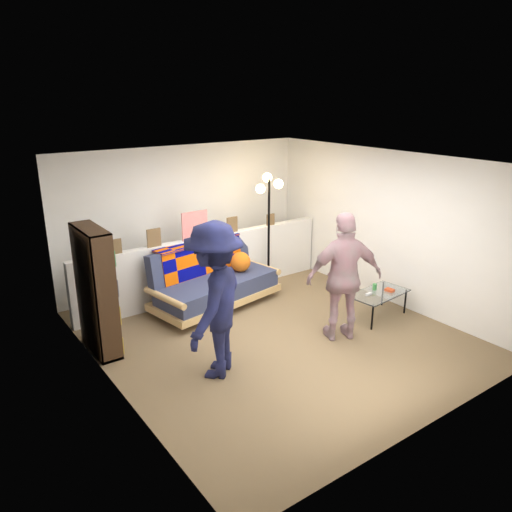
{
  "coord_description": "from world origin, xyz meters",
  "views": [
    {
      "loc": [
        -3.84,
        -4.96,
        3.23
      ],
      "look_at": [
        0.0,
        0.4,
        1.05
      ],
      "focal_mm": 35.0,
      "sensor_mm": 36.0,
      "label": 1
    }
  ],
  "objects_px": {
    "person_left": "(215,301)",
    "floor_lamp": "(269,208)",
    "person_right": "(344,277)",
    "bookshelf": "(96,295)",
    "futon_sofa": "(214,280)",
    "coffee_table": "(379,294)"
  },
  "relations": [
    {
      "from": "floor_lamp",
      "to": "person_right",
      "type": "bearing_deg",
      "value": -99.65
    },
    {
      "from": "futon_sofa",
      "to": "coffee_table",
      "type": "bearing_deg",
      "value": -45.69
    },
    {
      "from": "floor_lamp",
      "to": "futon_sofa",
      "type": "bearing_deg",
      "value": -170.57
    },
    {
      "from": "person_right",
      "to": "bookshelf",
      "type": "bearing_deg",
      "value": -4.95
    },
    {
      "from": "bookshelf",
      "to": "person_right",
      "type": "xyz_separation_m",
      "value": [
        2.81,
        -1.58,
        0.11
      ]
    },
    {
      "from": "coffee_table",
      "to": "person_left",
      "type": "bearing_deg",
      "value": 178.6
    },
    {
      "from": "floor_lamp",
      "to": "person_right",
      "type": "distance_m",
      "value": 2.26
    },
    {
      "from": "person_left",
      "to": "person_right",
      "type": "bearing_deg",
      "value": 133.14
    },
    {
      "from": "floor_lamp",
      "to": "person_right",
      "type": "xyz_separation_m",
      "value": [
        -0.37,
        -2.17,
        -0.5
      ]
    },
    {
      "from": "person_left",
      "to": "person_right",
      "type": "xyz_separation_m",
      "value": [
        1.87,
        -0.23,
        -0.05
      ]
    },
    {
      "from": "bookshelf",
      "to": "coffee_table",
      "type": "height_order",
      "value": "bookshelf"
    },
    {
      "from": "bookshelf",
      "to": "person_left",
      "type": "relative_size",
      "value": 0.88
    },
    {
      "from": "bookshelf",
      "to": "coffee_table",
      "type": "xyz_separation_m",
      "value": [
        3.73,
        -1.42,
        -0.41
      ]
    },
    {
      "from": "futon_sofa",
      "to": "bookshelf",
      "type": "xyz_separation_m",
      "value": [
        -1.96,
        -0.39,
        0.36
      ]
    },
    {
      "from": "futon_sofa",
      "to": "bookshelf",
      "type": "height_order",
      "value": "bookshelf"
    },
    {
      "from": "floor_lamp",
      "to": "person_right",
      "type": "height_order",
      "value": "floor_lamp"
    },
    {
      "from": "futon_sofa",
      "to": "person_left",
      "type": "xyz_separation_m",
      "value": [
        -1.02,
        -1.74,
        0.53
      ]
    },
    {
      "from": "person_right",
      "to": "coffee_table",
      "type": "bearing_deg",
      "value": -145.72
    },
    {
      "from": "futon_sofa",
      "to": "bookshelf",
      "type": "distance_m",
      "value": 2.03
    },
    {
      "from": "coffee_table",
      "to": "person_right",
      "type": "height_order",
      "value": "person_right"
    },
    {
      "from": "person_left",
      "to": "floor_lamp",
      "type": "bearing_deg",
      "value": -178.97
    },
    {
      "from": "person_right",
      "to": "person_left",
      "type": "bearing_deg",
      "value": 17.56
    }
  ]
}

